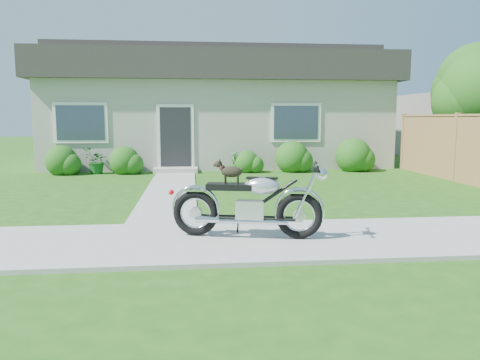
{
  "coord_description": "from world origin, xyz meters",
  "views": [
    {
      "loc": [
        -0.99,
        -6.49,
        1.75
      ],
      "look_at": [
        -0.21,
        1.0,
        0.75
      ],
      "focal_mm": 35.0,
      "sensor_mm": 36.0,
      "label": 1
    }
  ],
  "objects_px": {
    "house": "(216,108)",
    "potted_plant_left": "(96,161)",
    "motorcycle_with_dog": "(250,203)",
    "potted_plant_right": "(235,162)",
    "fence": "(456,148)"
  },
  "relations": [
    {
      "from": "potted_plant_right",
      "to": "motorcycle_with_dog",
      "type": "xyz_separation_m",
      "value": [
        -0.57,
        -8.5,
        0.2
      ]
    },
    {
      "from": "fence",
      "to": "potted_plant_left",
      "type": "bearing_deg",
      "value": 164.78
    },
    {
      "from": "house",
      "to": "potted_plant_left",
      "type": "xyz_separation_m",
      "value": [
        -3.99,
        -3.44,
        -1.75
      ]
    },
    {
      "from": "fence",
      "to": "motorcycle_with_dog",
      "type": "bearing_deg",
      "value": -138.58
    },
    {
      "from": "potted_plant_right",
      "to": "motorcycle_with_dog",
      "type": "height_order",
      "value": "motorcycle_with_dog"
    },
    {
      "from": "potted_plant_left",
      "to": "potted_plant_right",
      "type": "relative_size",
      "value": 1.23
    },
    {
      "from": "fence",
      "to": "motorcycle_with_dog",
      "type": "relative_size",
      "value": 3.02
    },
    {
      "from": "house",
      "to": "fence",
      "type": "relative_size",
      "value": 1.9
    },
    {
      "from": "potted_plant_right",
      "to": "motorcycle_with_dog",
      "type": "relative_size",
      "value": 0.3
    },
    {
      "from": "house",
      "to": "motorcycle_with_dog",
      "type": "bearing_deg",
      "value": -90.77
    },
    {
      "from": "potted_plant_left",
      "to": "motorcycle_with_dog",
      "type": "bearing_deg",
      "value": -65.77
    },
    {
      "from": "house",
      "to": "motorcycle_with_dog",
      "type": "xyz_separation_m",
      "value": [
        -0.16,
        -11.95,
        -1.62
      ]
    },
    {
      "from": "potted_plant_right",
      "to": "fence",
      "type": "bearing_deg",
      "value": -25.41
    },
    {
      "from": "potted_plant_left",
      "to": "motorcycle_with_dog",
      "type": "distance_m",
      "value": 9.32
    },
    {
      "from": "potted_plant_left",
      "to": "house",
      "type": "bearing_deg",
      "value": 40.83
    }
  ]
}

